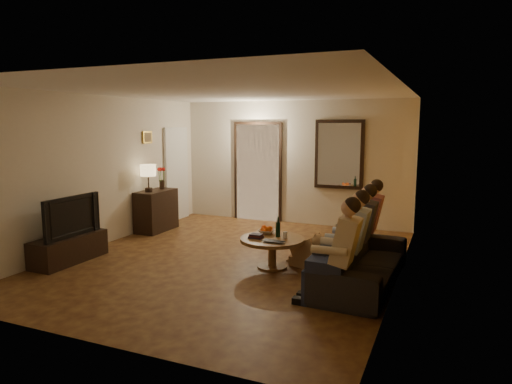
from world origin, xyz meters
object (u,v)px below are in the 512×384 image
at_px(laptop, 272,242).
at_px(person_b, 351,245).
at_px(sofa, 362,261).
at_px(dresser, 156,211).
at_px(table_lamp, 148,178).
at_px(bowl, 267,232).
at_px(person_a, 340,257).
at_px(person_d, 367,225).
at_px(tv_stand, 69,249).
at_px(dog, 306,249).
at_px(coffee_table, 272,253).
at_px(tv, 67,216).
at_px(wine_bottle, 278,227).
at_px(person_c, 360,234).

bearing_deg(laptop, person_b, -5.01).
relative_size(sofa, laptop, 6.56).
bearing_deg(sofa, laptop, 97.30).
distance_m(dresser, table_lamp, 0.71).
bearing_deg(table_lamp, sofa, -16.62).
bearing_deg(bowl, person_a, -42.41).
height_order(dresser, laptop, dresser).
xyz_separation_m(dresser, sofa, (4.34, -1.51, -0.09)).
distance_m(person_a, person_d, 1.80).
bearing_deg(tv_stand, bowl, 22.59).
bearing_deg(dog, coffee_table, -136.03).
bearing_deg(tv, sofa, -79.94).
bearing_deg(person_d, dog, -146.91).
xyz_separation_m(sofa, dog, (-0.89, 0.38, -0.04)).
height_order(tv_stand, person_a, person_a).
distance_m(tv_stand, tv, 0.51).
bearing_deg(table_lamp, person_b, -20.62).
bearing_deg(wine_bottle, person_b, -25.94).
height_order(dog, laptop, dog).
distance_m(tv, person_a, 4.24).
height_order(tv, person_a, person_a).
relative_size(coffee_table, wine_bottle, 3.06).
xyz_separation_m(dresser, person_a, (4.24, -2.41, 0.20)).
bearing_deg(dresser, coffee_table, -24.02).
bearing_deg(person_b, laptop, 170.04).
relative_size(tv, wine_bottle, 3.49).
distance_m(dresser, person_c, 4.41).
distance_m(sofa, person_b, 0.43).
bearing_deg(wine_bottle, person_d, 27.41).
xyz_separation_m(sofa, bowl, (-1.52, 0.40, 0.17)).
bearing_deg(laptop, person_c, 24.18).
bearing_deg(sofa, table_lamp, 76.13).
relative_size(dresser, dog, 1.62).
bearing_deg(dog, bowl, -161.80).
bearing_deg(tv_stand, sofa, 10.06).
bearing_deg(sofa, dresser, 73.50).
height_order(person_a, coffee_table, person_a).
relative_size(tv, sofa, 0.50).
xyz_separation_m(person_c, wine_bottle, (-1.19, -0.02, 0.01)).
height_order(tv, sofa, tv).
xyz_separation_m(table_lamp, wine_bottle, (3.04, -1.01, -0.47)).
distance_m(dresser, person_b, 4.61).
height_order(person_b, coffee_table, person_b).
bearing_deg(dresser, laptop, -27.56).
distance_m(table_lamp, coffee_table, 3.30).
bearing_deg(wine_bottle, sofa, -12.25).
bearing_deg(laptop, wine_bottle, 102.45).
relative_size(dresser, sofa, 0.42).
relative_size(tv_stand, coffee_table, 1.29).
bearing_deg(table_lamp, dog, -14.82).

